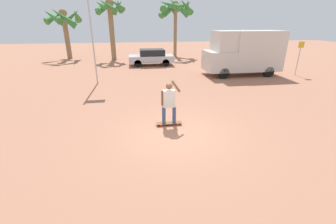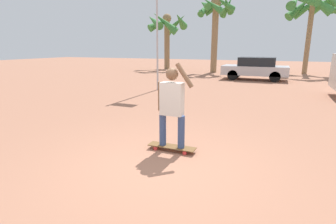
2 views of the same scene
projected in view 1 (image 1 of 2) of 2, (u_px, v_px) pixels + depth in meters
The scene contains 10 objects.
ground_plane at pixel (175, 133), 8.24m from camera, with size 80.00×80.00×0.00m, color #A36B51.
skateboard at pixel (169, 123), 8.84m from camera, with size 1.00×0.26×0.10m.
person_skateboarder at pixel (169, 100), 8.49m from camera, with size 0.74×0.24×1.71m.
camper_van at pixel (244, 52), 16.73m from camera, with size 5.59×2.27×3.21m.
parked_car_silver at pixel (151, 57), 20.88m from camera, with size 4.09×1.91×1.45m.
palm_tree_near_van at pixel (176, 8), 24.96m from camera, with size 4.22×4.25×6.30m.
palm_tree_center_background at pixel (110, 12), 22.56m from camera, with size 3.15×3.07×5.99m.
palm_tree_far_left at pixel (64, 19), 23.48m from camera, with size 3.90×4.21×5.29m.
flagpole at pixel (92, 23), 13.52m from camera, with size 1.03×0.12×6.34m.
street_sign at pixel (299, 54), 16.61m from camera, with size 0.44×0.06×2.47m.
Camera 1 is at (-1.40, -7.23, 3.78)m, focal length 24.00 mm.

